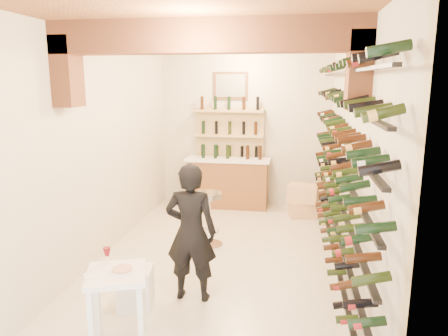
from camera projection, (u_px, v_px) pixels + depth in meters
name	position (u px, v px, depth m)	size (l,w,h in m)	color
ground	(221.00, 260.00, 6.12)	(6.00, 6.00, 0.00)	beige
room_shell	(217.00, 104.00, 5.41)	(3.52, 6.02, 3.21)	beige
wine_rack	(334.00, 158.00, 5.56)	(0.32, 5.70, 2.56)	black
back_counter	(228.00, 181.00, 8.62)	(1.70, 0.62, 1.29)	brown
back_shelving	(230.00, 149.00, 8.72)	(1.40, 0.31, 2.73)	tan
tasting_table	(117.00, 286.00, 3.99)	(0.69, 0.69, 0.96)	white
white_stool	(136.00, 288.00, 4.80)	(0.37, 0.37, 0.47)	white
person	(191.00, 232.00, 4.89)	(0.60, 0.40, 1.65)	black
chrome_barstool	(208.00, 215.00, 6.53)	(0.45, 0.45, 0.87)	silver
crate_lower	(303.00, 209.00, 8.03)	(0.50, 0.35, 0.30)	#DEAE7A
crate_upper	(303.00, 193.00, 7.96)	(0.55, 0.38, 0.32)	#DEAE7A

